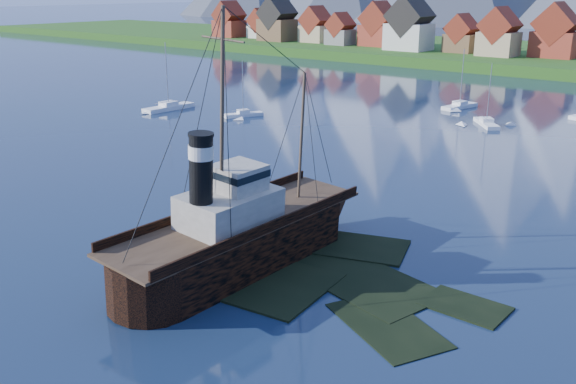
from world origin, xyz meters
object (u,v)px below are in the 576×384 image
Objects in this scene: sailboat_a at (169,108)px; sailboat_f at (460,107)px; sailboat_c at (486,124)px; tugboat_wreck at (251,230)px; sailboat_b at (243,115)px.

sailboat_f is (42.03, 37.10, -0.03)m from sailboat_a.
sailboat_a is 58.29m from sailboat_c.
sailboat_f is at bearing 102.71° from tugboat_wreck.
sailboat_c is (-7.76, 66.81, -2.59)m from tugboat_wreck.
tugboat_wreck is 80.99m from sailboat_f.
tugboat_wreck is 2.62× the size of sailboat_c.
sailboat_a is at bearing 165.36° from sailboat_c.
tugboat_wreck is 64.33m from sailboat_b.
tugboat_wreck is at bearing -34.48° from sailboat_a.
tugboat_wreck is at bearing -123.49° from sailboat_c.
sailboat_b is at bearing 15.69° from sailboat_a.
sailboat_b is at bearing 133.84° from tugboat_wreck.
sailboat_b is 0.96× the size of sailboat_c.
tugboat_wreck is 2.42× the size of sailboat_f.
tugboat_wreck reaches higher than sailboat_f.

